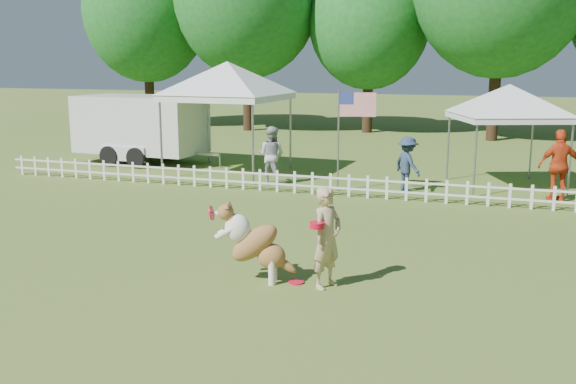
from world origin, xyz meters
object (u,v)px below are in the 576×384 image
(dog, at_px, (256,243))
(spectator_c, at_px, (559,166))
(frisbee_on_turf, at_px, (296,282))
(cargo_trailer, at_px, (141,129))
(handler, at_px, (327,238))
(spectator_b, at_px, (407,164))
(canopy_tent_left, at_px, (228,119))
(flag_pole, at_px, (338,141))
(spectator_a, at_px, (272,155))
(canopy_tent_right, at_px, (506,138))

(dog, relative_size, spectator_c, 0.70)
(frisbee_on_turf, bearing_deg, cargo_trailer, 131.48)
(handler, height_order, frisbee_on_turf, handler)
(spectator_c, bearing_deg, spectator_b, -19.60)
(spectator_c, bearing_deg, canopy_tent_left, -25.49)
(frisbee_on_turf, distance_m, spectator_b, 8.11)
(handler, bearing_deg, frisbee_on_turf, 110.61)
(frisbee_on_turf, height_order, cargo_trailer, cargo_trailer)
(dog, relative_size, flag_pole, 0.47)
(frisbee_on_turf, xyz_separation_m, spectator_a, (-3.31, 7.89, 0.82))
(canopy_tent_right, height_order, spectator_c, canopy_tent_right)
(handler, relative_size, canopy_tent_right, 0.57)
(spectator_c, bearing_deg, spectator_a, -17.66)
(frisbee_on_turf, height_order, spectator_c, spectator_c)
(handler, bearing_deg, flag_pole, 36.13)
(flag_pole, xyz_separation_m, spectator_b, (1.80, 0.60, -0.63))
(handler, relative_size, flag_pole, 0.59)
(dog, relative_size, spectator_b, 0.86)
(flag_pole, bearing_deg, spectator_a, 160.73)
(frisbee_on_turf, xyz_separation_m, canopy_tent_right, (3.09, 9.44, 1.40))
(canopy_tent_right, xyz_separation_m, flag_pole, (-4.31, -1.98, -0.03))
(canopy_tent_left, xyz_separation_m, canopy_tent_right, (8.33, 0.24, -0.30))
(handler, height_order, canopy_tent_left, canopy_tent_left)
(frisbee_on_turf, xyz_separation_m, canopy_tent_left, (-5.23, 9.20, 1.70))
(canopy_tent_left, relative_size, spectator_a, 2.04)
(handler, distance_m, spectator_a, 8.79)
(spectator_c, bearing_deg, dog, 40.03)
(dog, xyz_separation_m, canopy_tent_right, (3.72, 9.59, 0.76))
(spectator_a, bearing_deg, frisbee_on_turf, 120.07)
(canopy_tent_right, bearing_deg, spectator_b, -171.63)
(cargo_trailer, height_order, spectator_b, cargo_trailer)
(flag_pole, xyz_separation_m, spectator_a, (-2.09, 0.43, -0.54))
(canopy_tent_left, xyz_separation_m, spectator_b, (5.82, -1.15, -0.96))
(dog, xyz_separation_m, flag_pole, (-0.59, 7.61, 0.73))
(flag_pole, bearing_deg, spectator_b, 10.82)
(spectator_b, bearing_deg, spectator_a, 47.55)
(canopy_tent_right, bearing_deg, spectator_a, 173.03)
(cargo_trailer, bearing_deg, dog, -47.74)
(dog, bearing_deg, spectator_c, 45.37)
(canopy_tent_right, bearing_deg, flag_pole, -175.86)
(cargo_trailer, xyz_separation_m, spectator_c, (13.41, -2.23, -0.27))
(handler, bearing_deg, spectator_a, 48.87)
(canopy_tent_left, xyz_separation_m, spectator_c, (9.64, -1.25, -0.79))
(handler, distance_m, canopy_tent_right, 9.83)
(canopy_tent_left, relative_size, spectator_b, 2.28)
(dog, distance_m, canopy_tent_right, 10.32)
(frisbee_on_turf, bearing_deg, spectator_c, 61.03)
(spectator_a, bearing_deg, cargo_trailer, -14.61)
(frisbee_on_turf, xyz_separation_m, flag_pole, (-1.22, 7.45, 1.37))
(dog, distance_m, spectator_c, 9.55)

